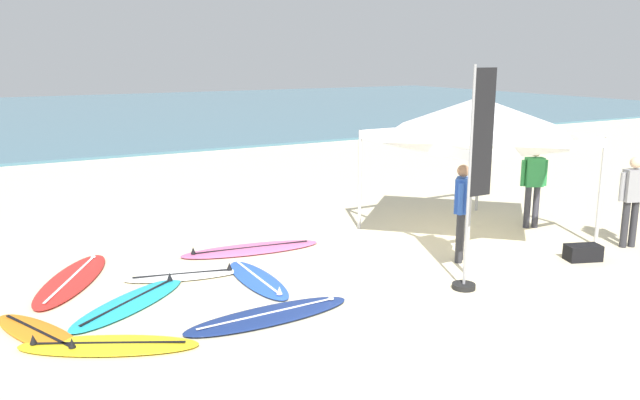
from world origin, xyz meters
The scene contains 16 objects.
ground_plane centered at (0.00, 0.00, 0.00)m, with size 80.00×80.00×0.00m, color beige.
sea centered at (0.00, 32.37, 0.05)m, with size 80.00×36.00×0.10m, color teal.
canopy_tent centered at (3.08, 0.78, 2.39)m, with size 3.35×3.35×2.75m.
surfboard_yellow centered at (-4.28, -0.77, 0.04)m, with size 2.25×1.58×0.19m.
surfboard_red centered at (-4.27, 1.96, 0.04)m, with size 1.84×2.59×0.19m.
surfboard_navy centered at (-2.15, -0.90, 0.04)m, with size 2.48×0.74×0.19m.
surfboard_white centered at (-2.67, 1.27, 0.04)m, with size 1.91×0.94×0.19m.
surfboard_pink centered at (-1.14, 2.07, 0.04)m, with size 2.66×1.05×0.19m.
surfboard_cyan centered at (-3.70, 0.51, 0.04)m, with size 2.22×1.87×0.19m.
surfboard_blue centered at (-1.70, 0.49, 0.04)m, with size 0.60×2.04×0.19m.
surfboard_orange centered at (-4.98, 0.02, 0.04)m, with size 1.20×1.95×0.19m.
person_green centered at (4.61, 0.69, 0.99)m, with size 0.50×0.36×1.71m.
person_blue centered at (1.81, -0.28, 0.99)m, with size 0.43×0.40×1.71m.
person_grey centered at (5.13, -1.19, 0.99)m, with size 0.52×0.33×1.71m.
banner_flag centered at (1.06, -1.36, 1.57)m, with size 0.60×0.36×3.40m.
gear_bag_near_tent centered at (3.72, -1.32, 0.14)m, with size 0.60×0.32×0.28m, color black.
Camera 1 is at (-5.62, -8.43, 3.54)m, focal length 36.12 mm.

